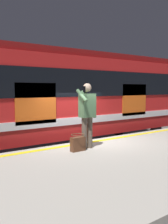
% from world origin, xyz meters
% --- Properties ---
extents(ground_plane, '(24.98, 24.98, 0.00)m').
position_xyz_m(ground_plane, '(0.00, 0.00, 0.00)').
color(ground_plane, '#4C4742').
extents(platform, '(12.46, 4.26, 1.07)m').
position_xyz_m(platform, '(0.00, 2.13, 0.54)').
color(platform, '#9E998E').
rests_on(platform, ground).
extents(safety_line, '(12.21, 0.16, 0.01)m').
position_xyz_m(safety_line, '(0.00, 0.30, 1.08)').
color(safety_line, yellow).
rests_on(safety_line, platform).
extents(track_rail_near, '(16.20, 0.08, 0.16)m').
position_xyz_m(track_rail_near, '(0.00, -1.61, 0.08)').
color(track_rail_near, slate).
rests_on(track_rail_near, ground).
extents(track_rail_far, '(16.20, 0.08, 0.16)m').
position_xyz_m(track_rail_far, '(0.00, -3.05, 0.08)').
color(track_rail_far, slate).
rests_on(track_rail_far, ground).
extents(train_carriage, '(12.14, 3.01, 3.80)m').
position_xyz_m(train_carriage, '(-0.90, -2.32, 2.44)').
color(train_carriage, red).
rests_on(train_carriage, ground).
extents(passenger, '(0.57, 0.55, 1.70)m').
position_xyz_m(passenger, '(0.60, 0.83, 2.07)').
color(passenger, brown).
rests_on(passenger, platform).
extents(handbag, '(0.38, 0.34, 0.42)m').
position_xyz_m(handbag, '(0.97, 0.94, 1.27)').
color(handbag, '#59331E').
rests_on(handbag, platform).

